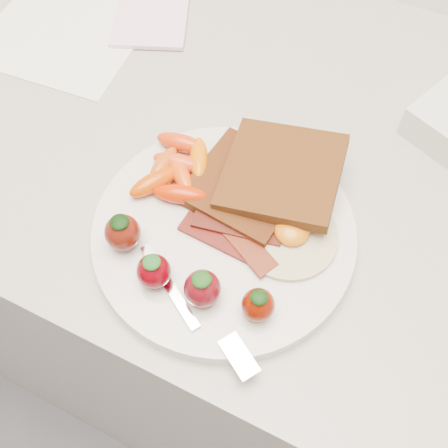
% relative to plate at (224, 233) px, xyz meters
% --- Properties ---
extents(counter, '(2.00, 0.60, 0.90)m').
position_rel_plate_xyz_m(counter, '(-0.03, 0.14, -0.46)').
color(counter, gray).
rests_on(counter, ground).
extents(plate, '(0.27, 0.27, 0.02)m').
position_rel_plate_xyz_m(plate, '(0.00, 0.00, 0.00)').
color(plate, beige).
rests_on(plate, counter).
extents(toast_lower, '(0.12, 0.12, 0.01)m').
position_rel_plate_xyz_m(toast_lower, '(-0.00, 0.05, 0.02)').
color(toast_lower, black).
rests_on(toast_lower, plate).
extents(toast_upper, '(0.14, 0.14, 0.03)m').
position_rel_plate_xyz_m(toast_upper, '(0.03, 0.08, 0.03)').
color(toast_upper, '#3C2304').
rests_on(toast_upper, toast_lower).
extents(fried_egg, '(0.11, 0.11, 0.02)m').
position_rel_plate_xyz_m(fried_egg, '(0.06, 0.02, 0.01)').
color(fried_egg, beige).
rests_on(fried_egg, plate).
extents(bacon_strips, '(0.11, 0.06, 0.01)m').
position_rel_plate_xyz_m(bacon_strips, '(0.01, -0.00, 0.01)').
color(bacon_strips, '#370905').
rests_on(bacon_strips, plate).
extents(baby_carrots, '(0.09, 0.11, 0.02)m').
position_rel_plate_xyz_m(baby_carrots, '(-0.08, 0.04, 0.02)').
color(baby_carrots, red).
rests_on(baby_carrots, plate).
extents(strawberries, '(0.18, 0.06, 0.04)m').
position_rel_plate_xyz_m(strawberries, '(-0.01, -0.07, 0.03)').
color(strawberries, '#521107').
rests_on(strawberries, plate).
extents(fork, '(0.16, 0.08, 0.00)m').
position_rel_plate_xyz_m(fork, '(0.02, -0.10, 0.01)').
color(fork, silver).
rests_on(fork, plate).
extents(paper_sheet, '(0.22, 0.28, 0.00)m').
position_rel_plate_xyz_m(paper_sheet, '(-0.33, 0.22, -0.01)').
color(paper_sheet, white).
rests_on(paper_sheet, counter).
extents(notepad, '(0.14, 0.17, 0.01)m').
position_rel_plate_xyz_m(notepad, '(-0.24, 0.27, -0.00)').
color(notepad, silver).
rests_on(notepad, paper_sheet).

